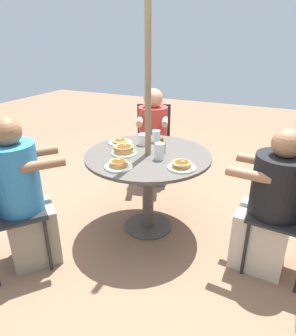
{
  "coord_description": "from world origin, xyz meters",
  "views": [
    {
      "loc": [
        2.17,
        1.0,
        1.66
      ],
      "look_at": [
        0.0,
        0.0,
        0.61
      ],
      "focal_mm": 32.0,
      "sensor_mm": 36.0,
      "label": 1
    }
  ],
  "objects_px": {
    "drinking_glass_a": "(156,136)",
    "drinking_glass_b": "(160,151)",
    "patio_table": "(148,168)",
    "syrup_bottle": "(162,147)",
    "pancake_plate_d": "(120,142)",
    "pancake_plate_a": "(124,150)",
    "pancake_plate_b": "(182,166)",
    "coffee_cup": "(143,139)",
    "patio_chair_east": "(153,135)",
    "diner_east": "(153,140)",
    "pancake_plate_c": "(119,165)",
    "patio_chair_north": "(296,213)",
    "diner_south": "(24,201)",
    "diner_north": "(269,209)"
  },
  "relations": [
    {
      "from": "patio_chair_north",
      "to": "coffee_cup",
      "type": "relative_size",
      "value": 8.7
    },
    {
      "from": "drinking_glass_a",
      "to": "drinking_glass_b",
      "type": "bearing_deg",
      "value": 26.98
    },
    {
      "from": "diner_south",
      "to": "syrup_bottle",
      "type": "xyz_separation_m",
      "value": [
        -0.87,
        0.74,
        0.25
      ]
    },
    {
      "from": "pancake_plate_d",
      "to": "syrup_bottle",
      "type": "bearing_deg",
      "value": 80.83
    },
    {
      "from": "drinking_glass_b",
      "to": "patio_chair_east",
      "type": "bearing_deg",
      "value": -154.09
    },
    {
      "from": "diner_north",
      "to": "pancake_plate_c",
      "type": "distance_m",
      "value": 1.16
    },
    {
      "from": "diner_east",
      "to": "pancake_plate_b",
      "type": "distance_m",
      "value": 1.37
    },
    {
      "from": "pancake_plate_a",
      "to": "pancake_plate_d",
      "type": "xyz_separation_m",
      "value": [
        -0.22,
        -0.16,
        -0.02
      ]
    },
    {
      "from": "patio_table",
      "to": "pancake_plate_b",
      "type": "bearing_deg",
      "value": 64.62
    },
    {
      "from": "pancake_plate_c",
      "to": "patio_chair_east",
      "type": "bearing_deg",
      "value": -166.39
    },
    {
      "from": "syrup_bottle",
      "to": "coffee_cup",
      "type": "distance_m",
      "value": 0.27
    },
    {
      "from": "pancake_plate_c",
      "to": "coffee_cup",
      "type": "relative_size",
      "value": 2.11
    },
    {
      "from": "patio_table",
      "to": "drinking_glass_a",
      "type": "relative_size",
      "value": 9.51
    },
    {
      "from": "pancake_plate_d",
      "to": "pancake_plate_c",
      "type": "bearing_deg",
      "value": 28.45
    },
    {
      "from": "diner_east",
      "to": "pancake_plate_c",
      "type": "height_order",
      "value": "diner_east"
    },
    {
      "from": "pancake_plate_a",
      "to": "coffee_cup",
      "type": "relative_size",
      "value": 2.11
    },
    {
      "from": "syrup_bottle",
      "to": "coffee_cup",
      "type": "height_order",
      "value": "syrup_bottle"
    },
    {
      "from": "patio_chair_north",
      "to": "patio_chair_east",
      "type": "relative_size",
      "value": 1.0
    },
    {
      "from": "pancake_plate_c",
      "to": "drinking_glass_b",
      "type": "height_order",
      "value": "drinking_glass_b"
    },
    {
      "from": "patio_table",
      "to": "syrup_bottle",
      "type": "distance_m",
      "value": 0.22
    },
    {
      "from": "diner_south",
      "to": "syrup_bottle",
      "type": "relative_size",
      "value": 8.73
    },
    {
      "from": "pancake_plate_d",
      "to": "diner_north",
      "type": "bearing_deg",
      "value": 80.61
    },
    {
      "from": "pancake_plate_a",
      "to": "pancake_plate_b",
      "type": "bearing_deg",
      "value": 80.95
    },
    {
      "from": "pancake_plate_b",
      "to": "diner_north",
      "type": "bearing_deg",
      "value": 97.14
    },
    {
      "from": "patio_table",
      "to": "diner_south",
      "type": "xyz_separation_m",
      "value": [
        0.8,
        -0.65,
        -0.06
      ]
    },
    {
      "from": "patio_chair_north",
      "to": "pancake_plate_d",
      "type": "relative_size",
      "value": 4.13
    },
    {
      "from": "coffee_cup",
      "to": "patio_table",
      "type": "bearing_deg",
      "value": 35.58
    },
    {
      "from": "pancake_plate_b",
      "to": "coffee_cup",
      "type": "bearing_deg",
      "value": -126.24
    },
    {
      "from": "pancake_plate_a",
      "to": "coffee_cup",
      "type": "xyz_separation_m",
      "value": [
        -0.28,
        0.05,
        0.02
      ]
    },
    {
      "from": "diner_north",
      "to": "drinking_glass_a",
      "type": "bearing_deg",
      "value": 74.43
    },
    {
      "from": "patio_chair_north",
      "to": "patio_chair_east",
      "type": "distance_m",
      "value": 2.04
    },
    {
      "from": "patio_table",
      "to": "diner_east",
      "type": "height_order",
      "value": "diner_east"
    },
    {
      "from": "diner_north",
      "to": "syrup_bottle",
      "type": "bearing_deg",
      "value": 85.47
    },
    {
      "from": "drinking_glass_a",
      "to": "drinking_glass_b",
      "type": "xyz_separation_m",
      "value": [
        0.38,
        0.19,
        0.01
      ]
    },
    {
      "from": "patio_chair_north",
      "to": "pancake_plate_b",
      "type": "relative_size",
      "value": 4.13
    },
    {
      "from": "coffee_cup",
      "to": "diner_north",
      "type": "bearing_deg",
      "value": 76.21
    },
    {
      "from": "pancake_plate_a",
      "to": "drinking_glass_b",
      "type": "bearing_deg",
      "value": 93.34
    },
    {
      "from": "coffee_cup",
      "to": "diner_south",
      "type": "bearing_deg",
      "value": -26.85
    },
    {
      "from": "patio_chair_east",
      "to": "diner_east",
      "type": "distance_m",
      "value": 0.17
    },
    {
      "from": "pancake_plate_c",
      "to": "drinking_glass_b",
      "type": "xyz_separation_m",
      "value": [
        -0.29,
        0.22,
        0.04
      ]
    },
    {
      "from": "diner_south",
      "to": "pancake_plate_d",
      "type": "relative_size",
      "value": 5.46
    },
    {
      "from": "drinking_glass_a",
      "to": "pancake_plate_c",
      "type": "bearing_deg",
      "value": -1.88
    },
    {
      "from": "patio_chair_east",
      "to": "coffee_cup",
      "type": "distance_m",
      "value": 1.0
    },
    {
      "from": "pancake_plate_a",
      "to": "pancake_plate_b",
      "type": "xyz_separation_m",
      "value": [
        0.09,
        0.55,
        -0.01
      ]
    },
    {
      "from": "patio_table",
      "to": "diner_north",
      "type": "bearing_deg",
      "value": 85.03
    },
    {
      "from": "patio_chair_east",
      "to": "pancake_plate_b",
      "type": "relative_size",
      "value": 4.13
    },
    {
      "from": "patio_chair_east",
      "to": "pancake_plate_a",
      "type": "height_order",
      "value": "patio_chair_east"
    },
    {
      "from": "patio_table",
      "to": "coffee_cup",
      "type": "xyz_separation_m",
      "value": [
        -0.2,
        -0.14,
        0.19
      ]
    },
    {
      "from": "patio_chair_east",
      "to": "diner_south",
      "type": "bearing_deg",
      "value": 62.36
    },
    {
      "from": "drinking_glass_b",
      "to": "syrup_bottle",
      "type": "bearing_deg",
      "value": -164.95
    }
  ]
}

